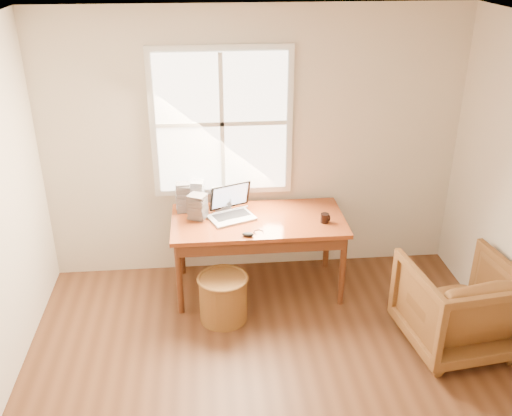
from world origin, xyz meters
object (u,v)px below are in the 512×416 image
Objects in this scene: armchair at (458,305)px; coffee_mug at (325,218)px; desk at (258,221)px; cd_stack_a at (197,194)px; laptop at (231,204)px; wicker_stool at (223,298)px.

coffee_mug is at bearing -49.42° from armchair.
desk is 1.87m from armchair.
cd_stack_a reaches higher than armchair.
wicker_stool is at bearing -124.78° from laptop.
wicker_stool is at bearing -22.55° from armchair.
desk is 3.91× the size of laptop.
desk is at bearing -29.14° from cd_stack_a.
coffee_mug is (0.60, -0.13, 0.06)m from desk.
armchair is at bearing -15.35° from wicker_stool.
desk is 0.79m from wicker_stool.
cd_stack_a is (-0.32, 0.29, -0.01)m from laptop.
desk is 5.95× the size of cd_stack_a.
armchair is 3.17× the size of cd_stack_a.
coffee_mug reaches higher than wicker_stool.
coffee_mug is at bearing -32.53° from laptop.
cd_stack_a reaches higher than coffee_mug.
coffee_mug is (-0.95, 0.87, 0.41)m from armchair.
laptop reaches higher than cd_stack_a.
cd_stack_a reaches higher than wicker_stool.
wicker_stool is at bearing -127.26° from desk.
wicker_stool is 1.03× the size of laptop.
desk is at bearing 52.74° from wicker_stool.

